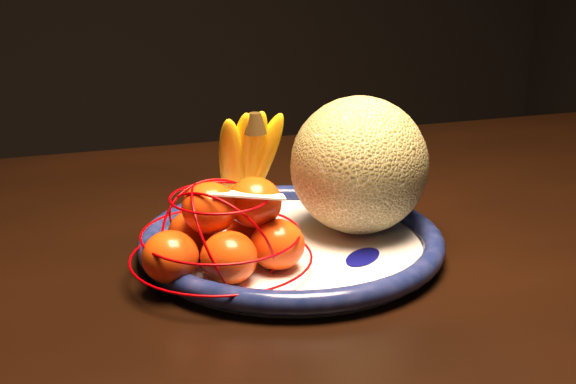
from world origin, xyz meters
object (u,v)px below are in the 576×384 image
object	(u,v)px
banana_bunch	(245,161)
fruit_bowl	(291,243)
dining_table	(357,284)
cantaloupe	(359,165)
mandarin_bag	(226,234)

from	to	relation	value
banana_bunch	fruit_bowl	bearing A→B (deg)	-76.16
dining_table	cantaloupe	world-z (taller)	cantaloupe
cantaloupe	dining_table	bearing A→B (deg)	61.82
dining_table	fruit_bowl	bearing A→B (deg)	-150.46
dining_table	banana_bunch	bearing A→B (deg)	174.28
dining_table	fruit_bowl	xyz separation A→B (m)	(-0.11, -0.05, 0.09)
dining_table	cantaloupe	xyz separation A→B (m)	(-0.02, -0.04, 0.17)
fruit_bowl	cantaloupe	xyz separation A→B (m)	(0.09, 0.01, 0.08)
dining_table	cantaloupe	size ratio (longest dim) A/B	9.73
cantaloupe	mandarin_bag	bearing A→B (deg)	-164.67
dining_table	banana_bunch	xyz separation A→B (m)	(-0.14, 0.02, 0.17)
cantaloupe	banana_bunch	world-z (taller)	cantaloupe
cantaloupe	banana_bunch	distance (m)	0.13
banana_bunch	mandarin_bag	xyz separation A→B (m)	(-0.06, -0.11, -0.04)
cantaloupe	banana_bunch	bearing A→B (deg)	150.19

